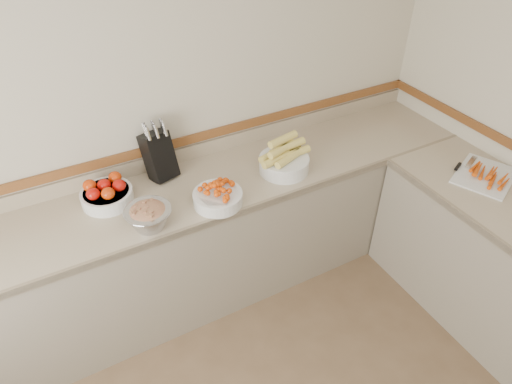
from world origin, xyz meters
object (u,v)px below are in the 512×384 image
cutting_board (486,175)px  knife_block (159,155)px  tomato_bowl (107,194)px  cherry_tomato_bowl (218,196)px  corn_bowl (284,160)px  rhubarb_bowl (148,216)px

cutting_board → knife_block: bearing=151.0°
tomato_bowl → cherry_tomato_bowl: cherry_tomato_bowl is taller
corn_bowl → knife_block: bearing=155.8°
rhubarb_bowl → cutting_board: size_ratio=0.52×
knife_block → cherry_tomato_bowl: knife_block is taller
cherry_tomato_bowl → rhubarb_bowl: (-0.42, -0.01, 0.02)m
knife_block → cutting_board: 2.05m
cherry_tomato_bowl → knife_block: bearing=115.1°
cutting_board → tomato_bowl: bearing=157.6°
corn_bowl → rhubarb_bowl: (-0.93, -0.11, -0.00)m
cherry_tomato_bowl → cutting_board: bearing=-19.7°
tomato_bowl → corn_bowl: bearing=-11.3°
knife_block → cherry_tomato_bowl: 0.48m
cutting_board → corn_bowl: bearing=148.0°
corn_bowl → rhubarb_bowl: corn_bowl is taller
corn_bowl → cutting_board: corn_bowl is taller
rhubarb_bowl → tomato_bowl: bearing=114.4°
corn_bowl → cherry_tomato_bowl: bearing=-168.3°
tomato_bowl → cherry_tomato_bowl: size_ratio=1.03×
rhubarb_bowl → corn_bowl: bearing=6.8°
tomato_bowl → corn_bowl: size_ratio=0.85×
corn_bowl → cutting_board: (1.08, -0.68, -0.06)m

